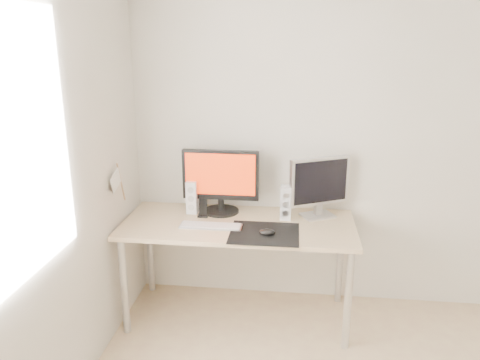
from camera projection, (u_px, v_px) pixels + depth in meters
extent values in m
plane|color=white|center=(374.00, 141.00, 3.33)|extent=(3.50, 0.00, 3.50)
cube|color=black|center=(264.00, 233.00, 3.05)|extent=(0.45, 0.40, 0.00)
ellipsoid|color=black|center=(267.00, 232.00, 3.01)|extent=(0.11, 0.06, 0.04)
cube|color=#D1B587|center=(238.00, 225.00, 3.23)|extent=(1.60, 0.70, 0.03)
cylinder|color=silver|center=(124.00, 286.00, 3.14)|extent=(0.05, 0.05, 0.70)
cylinder|color=silver|center=(348.00, 300.00, 2.98)|extent=(0.05, 0.05, 0.70)
cylinder|color=silver|center=(150.00, 250.00, 3.70)|extent=(0.05, 0.05, 0.70)
cylinder|color=silver|center=(340.00, 260.00, 3.53)|extent=(0.05, 0.05, 0.70)
cylinder|color=black|center=(221.00, 211.00, 3.43)|extent=(0.26, 0.26, 0.02)
cylinder|color=black|center=(221.00, 202.00, 3.41)|extent=(0.05, 0.05, 0.12)
cube|color=black|center=(221.00, 175.00, 3.34)|extent=(0.55, 0.05, 0.36)
cube|color=#E3400B|center=(220.00, 175.00, 3.31)|extent=(0.50, 0.01, 0.30)
cube|color=silver|center=(318.00, 215.00, 3.34)|extent=(0.27, 0.24, 0.01)
cube|color=#ADADAF|center=(318.00, 208.00, 3.32)|extent=(0.06, 0.06, 0.10)
cube|color=silver|center=(319.00, 181.00, 3.27)|extent=(0.42, 0.24, 0.34)
cube|color=black|center=(321.00, 182.00, 3.25)|extent=(0.37, 0.19, 0.30)
cube|color=white|center=(192.00, 197.00, 3.39)|extent=(0.08, 0.09, 0.24)
cylinder|color=silver|center=(191.00, 207.00, 3.37)|extent=(0.05, 0.01, 0.05)
cylinder|color=#BCBCBE|center=(191.00, 199.00, 3.35)|extent=(0.05, 0.01, 0.05)
cylinder|color=#BABABD|center=(191.00, 190.00, 3.33)|extent=(0.05, 0.01, 0.05)
cube|color=silver|center=(286.00, 203.00, 3.27)|extent=(0.08, 0.09, 0.24)
cylinder|color=#BCBCBE|center=(285.00, 213.00, 3.25)|extent=(0.05, 0.01, 0.05)
cylinder|color=silver|center=(286.00, 205.00, 3.23)|extent=(0.05, 0.01, 0.05)
cylinder|color=silver|center=(286.00, 196.00, 3.21)|extent=(0.05, 0.01, 0.05)
cube|color=#B2B2B4|center=(211.00, 226.00, 3.15)|extent=(0.42, 0.12, 0.01)
cube|color=white|center=(211.00, 225.00, 3.15)|extent=(0.40, 0.11, 0.01)
cube|color=black|center=(203.00, 215.00, 3.34)|extent=(0.07, 0.06, 0.02)
cube|color=black|center=(203.00, 207.00, 3.32)|extent=(0.06, 0.03, 0.12)
cylinder|color=#A57F54|center=(121.00, 182.00, 3.16)|extent=(0.01, 0.10, 0.29)
cube|color=white|center=(116.00, 180.00, 3.06)|extent=(0.00, 0.19, 0.15)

